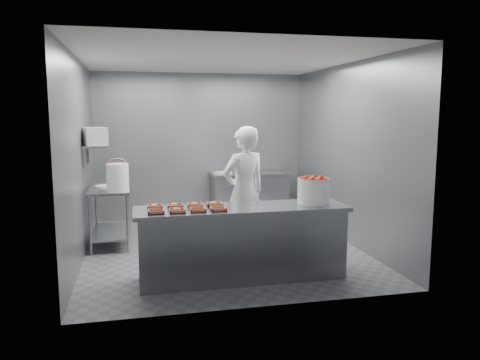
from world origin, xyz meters
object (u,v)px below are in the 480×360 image
tray_1 (177,210)px  tray_5 (175,206)px  prep_table (110,207)px  back_counter (250,195)px  service_counter (242,243)px  worker (244,192)px  tray_2 (198,210)px  tray_4 (155,206)px  tray_6 (194,205)px  tray_0 (156,212)px  glaze_bucket (118,177)px  strawberry_tub (314,190)px  tray_3 (218,209)px  tray_7 (214,204)px  appliance (95,136)px

tray_1 → tray_5: 0.29m
prep_table → back_counter: same height
service_counter → worker: (0.24, 0.91, 0.47)m
tray_2 → tray_4: bearing=149.0°
tray_4 → tray_6: same height
service_counter → tray_4: (-1.04, 0.15, 0.47)m
tray_0 → back_counter: bearing=60.3°
back_counter → tray_5: size_ratio=8.01×
glaze_bucket → tray_0: bearing=-74.1°
tray_0 → worker: 1.66m
worker → strawberry_tub: size_ratio=4.61×
prep_table → strawberry_tub: size_ratio=2.99×
tray_4 → tray_3: bearing=-21.9°
tray_3 → tray_5: (-0.48, 0.29, 0.00)m
tray_7 → tray_1: bearing=-148.8°
appliance → tray_0: bearing=-84.8°
tray_6 → strawberry_tub: (1.49, -0.13, 0.15)m
service_counter → tray_5: size_ratio=13.88×
tray_5 → prep_table: bearing=115.2°
back_counter → worker: size_ratio=0.81×
tray_5 → tray_2: bearing=-50.1°
prep_table → appliance: bearing=-126.7°
service_counter → tray_0: (-1.04, -0.15, 0.47)m
tray_2 → tray_6: 0.29m
tray_1 → appliance: 2.26m
tray_1 → worker: (1.04, 1.06, 0.00)m
service_counter → strawberry_tub: 1.12m
service_counter → back_counter: (0.90, 3.25, -0.00)m
strawberry_tub → appliance: bearing=148.2°
tray_0 → tray_7: 0.77m
tray_5 → tray_6: same height
tray_7 → glaze_bucket: glaze_bucket is taller
tray_2 → worker: size_ratio=0.10×
back_counter → strawberry_tub: bearing=-89.5°
tray_1 → worker: size_ratio=0.10×
service_counter → glaze_bucket: size_ratio=5.28×
tray_5 → tray_7: (0.48, 0.00, 0.00)m
worker → tray_4: bearing=10.9°
glaze_bucket → back_counter: bearing=35.8°
worker → tray_2: bearing=33.0°
tray_5 → appliance: (-1.02, 1.58, 0.77)m
tray_2 → tray_7: size_ratio=1.00×
tray_0 → worker: worker is taller
tray_6 → tray_3: bearing=-50.1°
tray_0 → appliance: 2.17m
tray_7 → glaze_bucket: (-1.19, 1.37, 0.19)m
service_counter → strawberry_tub: bearing=0.9°
tray_0 → tray_6: tray_6 is taller
tray_5 → strawberry_tub: (1.73, -0.13, 0.15)m
tray_4 → tray_5: 0.24m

